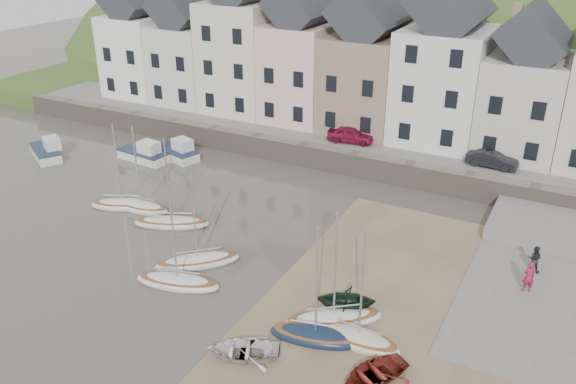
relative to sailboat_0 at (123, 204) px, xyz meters
The scene contains 26 objects.
ground 12.59m from the sailboat_0, 18.82° to the right, with size 160.00×160.00×0.00m, color #464237.
quay_land 30.38m from the sailboat_0, 66.90° to the left, with size 90.00×30.00×1.50m, color #3D5B24.
quay_street 20.34m from the sailboat_0, 54.06° to the left, with size 70.00×7.00×0.10m, color slate.
seawall 17.60m from the sailboat_0, 47.36° to the left, with size 70.00×1.20×1.80m, color slate.
beach 23.27m from the sailboat_0, 10.05° to the right, with size 18.00×26.00×0.06m, color brown.
slipway 27.20m from the sailboat_0, ahead, with size 8.00×18.00×0.12m, color slate.
hillside 59.25m from the sailboat_0, 82.95° to the left, with size 134.40×84.00×84.00m.
townhouse_terrace 25.19m from the sailboat_0, 55.55° to the left, with size 61.05×8.00×13.93m.
sailboat_0 is the anchor object (origin of this frame).
sailboat_1 1.44m from the sailboat_0, 11.48° to the left, with size 4.31×1.89×6.32m.
sailboat_2 4.70m from the sailboat_0, ahead, with size 5.12×3.49×6.32m.
sailboat_3 9.67m from the sailboat_0, 22.11° to the right, with size 4.63×4.44×6.32m.
sailboat_4 10.97m from the sailboat_0, 32.42° to the right, with size 5.00×2.68×6.32m.
sailboat_5 18.99m from the sailboat_0, 19.97° to the right, with size 4.69×2.51×6.32m.
sailboat_6 18.72m from the sailboat_0, 15.10° to the right, with size 4.89×4.25×6.32m.
sailboat_7 20.58m from the sailboat_0, 16.24° to the right, with size 4.16×1.58×6.32m.
motorboat_0 8.78m from the sailboat_0, 120.88° to the left, with size 4.85×2.21×1.70m.
motorboat_1 12.93m from the sailboat_0, 160.50° to the left, with size 4.77×3.73×1.70m.
motorboat_2 9.59m from the sailboat_0, 104.70° to the left, with size 4.76×2.94×1.70m.
rowboat_white 17.91m from the sailboat_0, 30.42° to the right, with size 2.37×3.32×0.69m, color silver.
rowboat_green 18.69m from the sailboat_0, 11.90° to the right, with size 2.57×2.98×1.57m, color black.
rowboat_red 22.56m from the sailboat_0, 19.87° to the right, with size 2.28×3.19×0.66m, color maroon.
person_red 26.23m from the sailboat_0, ahead, with size 0.65×0.43×1.79m, color maroon.
person_dark 26.55m from the sailboat_0, ahead, with size 0.78×0.61×1.60m, color black.
car_left 18.78m from the sailboat_0, 55.76° to the left, with size 1.51×3.76×1.28m, color maroon.
car_right 26.69m from the sailboat_0, 35.45° to the left, with size 1.28×3.67×1.21m, color black.
Camera 1 is at (15.19, -22.68, 18.18)m, focal length 36.56 mm.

